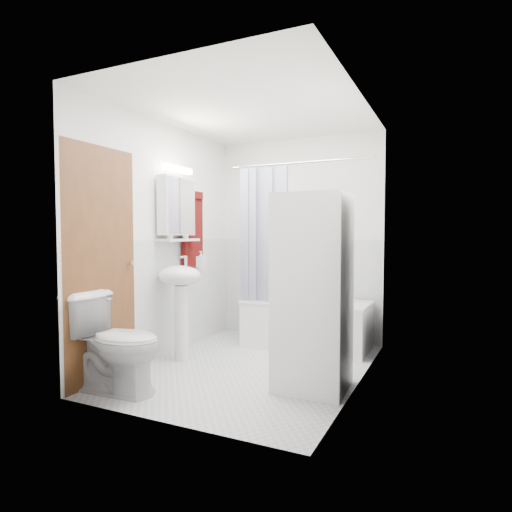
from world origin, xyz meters
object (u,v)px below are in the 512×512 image
at_px(washer_dryer, 313,292).
at_px(toilet, 116,343).
at_px(bathtub, 307,322).
at_px(sink, 180,290).

distance_m(washer_dryer, toilet, 1.64).
height_order(bathtub, toilet, toilet).
distance_m(sink, toilet, 0.98).
xyz_separation_m(sink, toilet, (0.03, -0.93, -0.31)).
height_order(bathtub, sink, sink).
bearing_deg(toilet, bathtub, -29.56).
bearing_deg(sink, bathtub, 44.97).
distance_m(bathtub, washer_dryer, 1.35).
bearing_deg(toilet, sink, -1.00).
height_order(sink, washer_dryer, washer_dryer).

